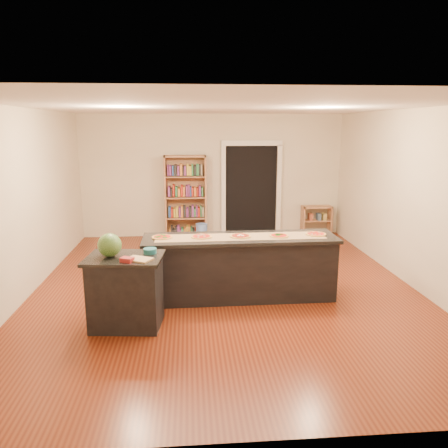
{
  "coord_description": "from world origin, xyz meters",
  "views": [
    {
      "loc": [
        -0.55,
        -6.56,
        2.52
      ],
      "look_at": [
        0.0,
        0.2,
        1.0
      ],
      "focal_mm": 35.0,
      "sensor_mm": 36.0,
      "label": 1
    }
  ],
  "objects": [
    {
      "name": "doorway",
      "position": [
        0.9,
        3.46,
        1.2
      ],
      "size": [
        1.4,
        0.09,
        2.21
      ],
      "color": "black",
      "rests_on": "room"
    },
    {
      "name": "low_shelf",
      "position": [
        2.44,
        3.3,
        0.35
      ],
      "size": [
        0.7,
        0.3,
        0.7
      ],
      "primitive_type": "cube",
      "color": "#AF7B55",
      "rests_on": "ground"
    },
    {
      "name": "watermelon",
      "position": [
        -1.54,
        -1.24,
        1.08
      ],
      "size": [
        0.3,
        0.3,
        0.3
      ],
      "primitive_type": "sphere",
      "color": "#144214",
      "rests_on": "side_counter"
    },
    {
      "name": "package_teal",
      "position": [
        -1.06,
        -1.13,
        0.96
      ],
      "size": [
        0.17,
        0.17,
        0.06
      ],
      "primitive_type": "cylinder",
      "color": "#195966",
      "rests_on": "side_counter"
    },
    {
      "name": "pizza_c",
      "position": [
        0.19,
        -0.41,
        0.95
      ],
      "size": [
        0.3,
        0.3,
        0.02
      ],
      "color": "#B88E46",
      "rests_on": "kitchen_island"
    },
    {
      "name": "pizza_d",
      "position": [
        0.76,
        -0.44,
        0.95
      ],
      "size": [
        0.3,
        0.3,
        0.02
      ],
      "color": "#B88E46",
      "rests_on": "kitchen_island"
    },
    {
      "name": "pizza_b",
      "position": [
        -0.38,
        -0.4,
        0.95
      ],
      "size": [
        0.32,
        0.32,
        0.02
      ],
      "color": "#B88E46",
      "rests_on": "kitchen_island"
    },
    {
      "name": "package_red",
      "position": [
        -1.31,
        -1.47,
        0.96
      ],
      "size": [
        0.18,
        0.16,
        0.05
      ],
      "primitive_type": "cube",
      "rotation": [
        0.0,
        0.0,
        -0.42
      ],
      "color": "maroon",
      "rests_on": "side_counter"
    },
    {
      "name": "bookshelf",
      "position": [
        -0.62,
        3.28,
        0.94
      ],
      "size": [
        0.94,
        0.34,
        1.89
      ],
      "primitive_type": "cube",
      "color": "#AF7B55",
      "rests_on": "ground"
    },
    {
      "name": "cutting_board",
      "position": [
        -1.17,
        -1.41,
        0.94
      ],
      "size": [
        0.37,
        0.33,
        0.02
      ],
      "primitive_type": "cube",
      "rotation": [
        0.0,
        0.0,
        -0.5
      ],
      "color": "tan",
      "rests_on": "side_counter"
    },
    {
      "name": "kitchen_island",
      "position": [
        0.19,
        -0.4,
        0.47
      ],
      "size": [
        2.85,
        0.77,
        0.94
      ],
      "rotation": [
        0.0,
        0.0,
        0.01
      ],
      "color": "black",
      "rests_on": "ground"
    },
    {
      "name": "kraft_paper",
      "position": [
        0.19,
        -0.41,
        0.94
      ],
      "size": [
        2.48,
        0.47,
        0.0
      ],
      "primitive_type": "cube",
      "rotation": [
        0.0,
        0.0,
        0.01
      ],
      "color": "olive",
      "rests_on": "kitchen_island"
    },
    {
      "name": "pizza_a",
      "position": [
        -0.95,
        -0.38,
        0.95
      ],
      "size": [
        0.29,
        0.29,
        0.02
      ],
      "color": "#B88E46",
      "rests_on": "kitchen_island"
    },
    {
      "name": "side_counter",
      "position": [
        -1.37,
        -1.25,
        0.47
      ],
      "size": [
        0.94,
        0.69,
        0.93
      ],
      "rotation": [
        0.0,
        0.0,
        -0.1
      ],
      "color": "black",
      "rests_on": "ground"
    },
    {
      "name": "waste_bin",
      "position": [
        -0.28,
        3.06,
        0.19
      ],
      "size": [
        0.26,
        0.26,
        0.37
      ],
      "primitive_type": "cylinder",
      "color": "#6691E4",
      "rests_on": "ground"
    },
    {
      "name": "pizza_e",
      "position": [
        1.33,
        -0.38,
        0.95
      ],
      "size": [
        0.29,
        0.29,
        0.02
      ],
      "color": "#B88E46",
      "rests_on": "kitchen_island"
    },
    {
      "name": "room",
      "position": [
        0.0,
        0.0,
        1.4
      ],
      "size": [
        6.0,
        7.0,
        2.8
      ],
      "color": "beige",
      "rests_on": "ground"
    }
  ]
}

